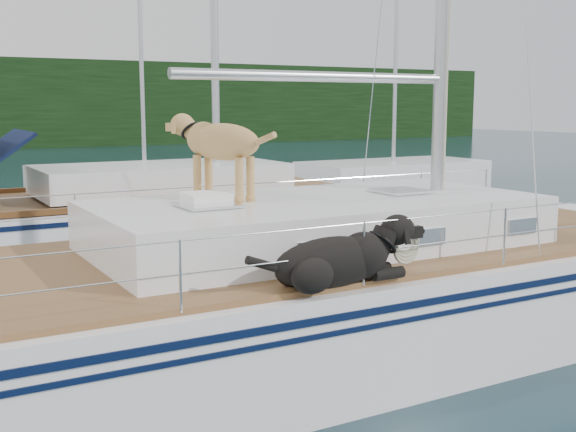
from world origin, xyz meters
TOP-DOWN VIEW (x-y plane):
  - ground at (0.00, 0.00)m, footprint 120.00×120.00m
  - main_sailboat at (0.09, -0.01)m, footprint 12.00×3.80m
  - neighbor_sailboat at (0.15, 6.63)m, footprint 11.00×3.50m
  - bg_boat_center at (4.00, 16.00)m, footprint 7.20×3.00m
  - bg_boat_east at (12.00, 13.00)m, footprint 6.40×3.00m

SIDE VIEW (x-z plane):
  - ground at x=0.00m, z-range 0.00..0.00m
  - bg_boat_center at x=4.00m, z-range -5.37..6.28m
  - bg_boat_east at x=12.00m, z-range -5.37..6.28m
  - neighbor_sailboat at x=0.15m, z-range -6.02..7.28m
  - main_sailboat at x=0.09m, z-range -6.32..7.69m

